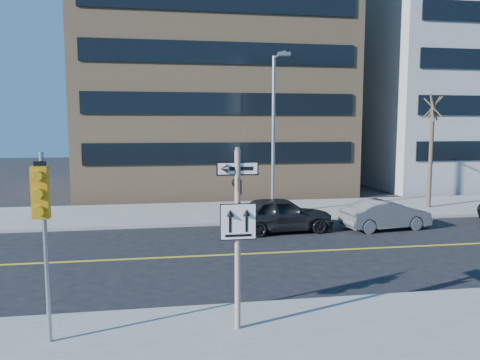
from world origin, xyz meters
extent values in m
plane|color=black|center=(0.00, 0.00, 0.00)|extent=(120.00, 120.00, 0.00)
cylinder|color=beige|center=(0.00, -2.50, 2.15)|extent=(0.13, 0.13, 4.00)
cylinder|color=gray|center=(0.00, -2.50, 4.18)|extent=(0.10, 0.10, 0.06)
cube|color=black|center=(0.00, -2.50, 3.75)|extent=(0.92, 0.03, 0.30)
cube|color=black|center=(0.00, -2.50, 3.40)|extent=(0.03, 0.92, 0.30)
cube|color=white|center=(0.00, -2.58, 2.60)|extent=(0.80, 0.03, 0.80)
cylinder|color=gray|center=(-4.00, -2.50, 2.15)|extent=(0.09, 0.09, 4.00)
cube|color=#C48B12|center=(-4.00, -2.70, 3.35)|extent=(0.32, 0.22, 1.05)
sphere|color=#8C0705|center=(-4.00, -2.82, 3.70)|extent=(0.17, 0.17, 0.17)
sphere|color=black|center=(-4.00, -2.82, 3.35)|extent=(0.17, 0.17, 0.17)
sphere|color=black|center=(-4.00, -2.82, 3.00)|extent=(0.17, 0.17, 0.17)
imported|color=black|center=(3.51, 7.34, 0.78)|extent=(2.21, 4.71, 1.56)
imported|color=slate|center=(8.30, 7.05, 0.67)|extent=(1.92, 4.19, 1.33)
cylinder|color=gray|center=(4.00, 11.00, 4.15)|extent=(0.18, 0.18, 8.00)
cylinder|color=gray|center=(4.00, 10.00, 8.05)|extent=(0.10, 2.20, 0.10)
cube|color=gray|center=(4.00, 9.00, 7.95)|extent=(0.55, 0.30, 0.16)
cylinder|color=#3A2F22|center=(13.00, 11.30, 3.05)|extent=(0.22, 0.22, 5.80)
cube|color=tan|center=(2.00, 25.00, 9.00)|extent=(18.00, 18.00, 18.00)
cube|color=#A7A9AC|center=(24.00, 24.00, 7.50)|extent=(20.00, 16.00, 15.00)
camera|label=1|loc=(-1.57, -12.41, 4.67)|focal=35.00mm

